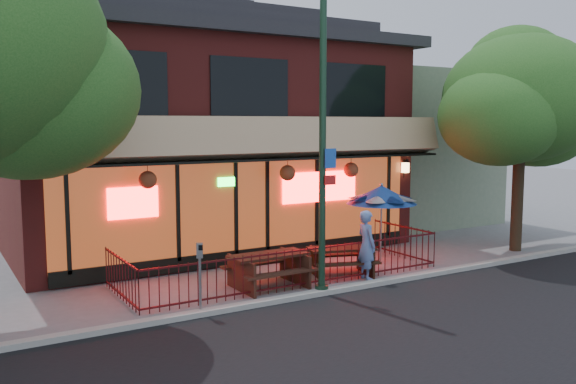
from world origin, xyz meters
name	(u,v)px	position (x,y,z in m)	size (l,w,h in m)	color
ground	(312,289)	(0.00, 0.00, 0.00)	(80.00, 80.00, 0.00)	gray
asphalt_street	(521,378)	(0.00, -6.00, 0.00)	(80.00, 11.00, 0.00)	black
curb	(324,292)	(0.00, -0.50, 0.06)	(80.00, 0.25, 0.12)	#999993
restaurant_building	(196,119)	(0.00, 7.11, 4.13)	(12.96, 9.49, 8.05)	maroon
neighbor_building	(391,147)	(9.00, 7.70, 3.00)	(6.00, 7.00, 6.00)	gray
patio_fence	(301,260)	(0.00, 0.50, 0.63)	(8.44, 2.62, 1.00)	#430E11
street_light	(323,160)	(0.00, -0.40, 3.15)	(0.43, 0.32, 7.00)	#163322
street_tree_right	(521,92)	(8.04, 0.59, 4.96)	(4.80, 4.80, 7.02)	#34291A
picnic_table_left	(269,265)	(-0.80, 0.72, 0.55)	(1.96, 1.51, 0.83)	#3D2016
picnic_table_right	(341,257)	(1.41, 0.77, 0.49)	(2.08, 1.82, 0.75)	black
patio_umbrella	(382,195)	(3.33, 1.47, 1.96)	(2.01, 2.01, 2.30)	gray
pedestrian	(366,245)	(1.72, 0.10, 0.90)	(0.66, 0.43, 1.79)	#5C79B8
parking_meter_near	(200,266)	(-3.07, -0.40, 1.04)	(0.17, 0.16, 1.53)	gray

